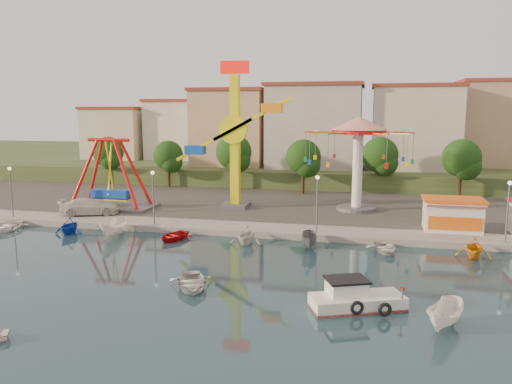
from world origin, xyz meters
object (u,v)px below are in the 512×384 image
(pirate_ship_ride, at_px, (110,175))
(cabin_motorboat, at_px, (355,300))
(kamikaze_tower, at_px, (239,141))
(van, at_px, (90,207))
(skiff, at_px, (446,315))
(rowboat_a, at_px, (192,282))
(wave_swinger, at_px, (358,142))

(pirate_ship_ride, xyz_separation_m, cabin_motorboat, (28.18, -22.66, -3.88))
(pirate_ship_ride, distance_m, cabin_motorboat, 36.36)
(kamikaze_tower, distance_m, van, 17.72)
(pirate_ship_ride, distance_m, kamikaze_tower, 15.22)
(pirate_ship_ride, relative_size, skiff, 2.65)
(rowboat_a, height_order, van, van)
(kamikaze_tower, distance_m, wave_swinger, 13.30)
(cabin_motorboat, xyz_separation_m, skiff, (4.84, -1.71, 0.21))
(pirate_ship_ride, xyz_separation_m, rowboat_a, (17.50, -21.50, -3.97))
(skiff, xyz_separation_m, van, (-33.35, 20.27, 0.75))
(kamikaze_tower, distance_m, rowboat_a, 25.94)
(kamikaze_tower, height_order, skiff, kamikaze_tower)
(skiff, bearing_deg, pirate_ship_ride, 169.41)
(pirate_ship_ride, height_order, wave_swinger, wave_swinger)
(rowboat_a, bearing_deg, kamikaze_tower, 74.36)
(pirate_ship_ride, height_order, skiff, pirate_ship_ride)
(rowboat_a, bearing_deg, pirate_ship_ride, 106.28)
(pirate_ship_ride, relative_size, rowboat_a, 2.45)
(cabin_motorboat, height_order, van, van)
(kamikaze_tower, distance_m, skiff, 33.97)
(kamikaze_tower, height_order, cabin_motorboat, kamikaze_tower)
(van, bearing_deg, pirate_ship_ride, -27.00)
(wave_swinger, height_order, van, wave_swinger)
(skiff, bearing_deg, cabin_motorboat, -173.65)
(pirate_ship_ride, distance_m, wave_swinger, 28.24)
(cabin_motorboat, relative_size, van, 0.98)
(pirate_ship_ride, relative_size, van, 1.65)
(kamikaze_tower, xyz_separation_m, cabin_motorboat, (13.78, -25.66, -7.81))
(rowboat_a, bearing_deg, cabin_motorboat, -29.04)
(kamikaze_tower, bearing_deg, pirate_ship_ride, -168.22)
(rowboat_a, distance_m, van, 24.93)
(wave_swinger, distance_m, cabin_motorboat, 28.42)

